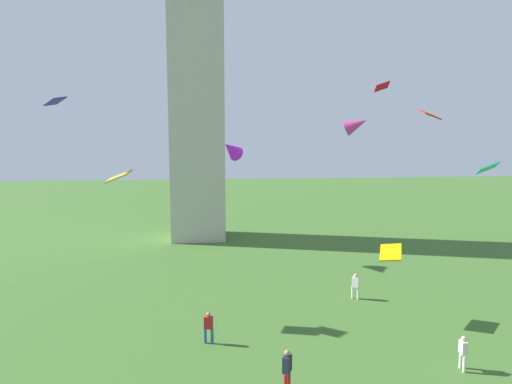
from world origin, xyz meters
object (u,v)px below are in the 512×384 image
(person_2, at_px, (355,285))
(person_3, at_px, (463,351))
(person_1, at_px, (287,368))
(kite_flying_6, at_px, (487,168))
(person_0, at_px, (209,326))
(kite_flying_4, at_px, (119,176))
(kite_flying_0, at_px, (55,101))
(kite_flying_2, at_px, (430,115))
(kite_flying_5, at_px, (231,149))
(kite_flying_7, at_px, (391,252))
(kite_flying_3, at_px, (382,87))
(kite_flying_1, at_px, (357,124))

(person_2, distance_m, person_3, 9.16)
(person_1, distance_m, kite_flying_6, 15.61)
(person_1, xyz_separation_m, kite_flying_6, (12.35, 5.45, 7.84))
(person_0, relative_size, kite_flying_4, 1.10)
(person_2, height_order, kite_flying_6, kite_flying_6)
(kite_flying_0, relative_size, kite_flying_6, 0.83)
(person_0, xyz_separation_m, kite_flying_0, (-8.68, 5.34, 11.73))
(kite_flying_2, height_order, kite_flying_6, kite_flying_2)
(person_2, height_order, kite_flying_5, kite_flying_5)
(kite_flying_4, distance_m, kite_flying_7, 16.18)
(person_0, distance_m, kite_flying_0, 15.54)
(kite_flying_3, bearing_deg, kite_flying_6, -51.04)
(kite_flying_4, bearing_deg, person_0, 155.64)
(kite_flying_1, xyz_separation_m, kite_flying_7, (-0.18, -6.44, -7.58))
(kite_flying_4, bearing_deg, kite_flying_2, -155.62)
(person_1, xyz_separation_m, kite_flying_3, (8.10, 10.07, 12.84))
(kite_flying_0, distance_m, kite_flying_3, 19.98)
(person_3, distance_m, kite_flying_2, 16.87)
(person_2, height_order, kite_flying_1, kite_flying_1)
(kite_flying_6, bearing_deg, person_1, -38.88)
(person_2, bearing_deg, person_3, -42.45)
(person_3, bearing_deg, kite_flying_0, 73.81)
(kite_flying_0, distance_m, kite_flying_2, 24.63)
(kite_flying_1, distance_m, kite_flying_2, 5.29)
(person_1, relative_size, kite_flying_0, 1.25)
(kite_flying_0, bearing_deg, person_0, -168.59)
(person_2, distance_m, kite_flying_0, 21.79)
(kite_flying_6, height_order, kite_flying_7, kite_flying_6)
(person_3, distance_m, kite_flying_3, 16.02)
(person_2, distance_m, kite_flying_4, 16.47)
(person_3, bearing_deg, kite_flying_6, -32.20)
(person_3, relative_size, kite_flying_1, 0.75)
(person_0, bearing_deg, kite_flying_5, 97.39)
(kite_flying_1, height_order, kite_flying_4, kite_flying_1)
(kite_flying_2, distance_m, kite_flying_6, 7.63)
(person_2, bearing_deg, person_1, -86.94)
(kite_flying_5, xyz_separation_m, kite_flying_7, (8.31, -13.09, -5.80))
(person_2, bearing_deg, kite_flying_6, 1.24)
(kite_flying_1, height_order, kite_flying_3, kite_flying_3)
(person_0, xyz_separation_m, person_1, (3.16, -4.63, 0.09))
(person_1, height_order, person_2, person_1)
(person_3, relative_size, kite_flying_5, 0.62)
(kite_flying_0, bearing_deg, kite_flying_7, -147.98)
(person_0, bearing_deg, person_1, -40.01)
(person_0, relative_size, kite_flying_7, 0.81)
(person_1, relative_size, kite_flying_4, 1.20)
(person_2, relative_size, kite_flying_7, 0.84)
(kite_flying_2, relative_size, kite_flying_3, 1.43)
(person_0, distance_m, kite_flying_7, 11.00)
(kite_flying_4, bearing_deg, person_3, 168.48)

